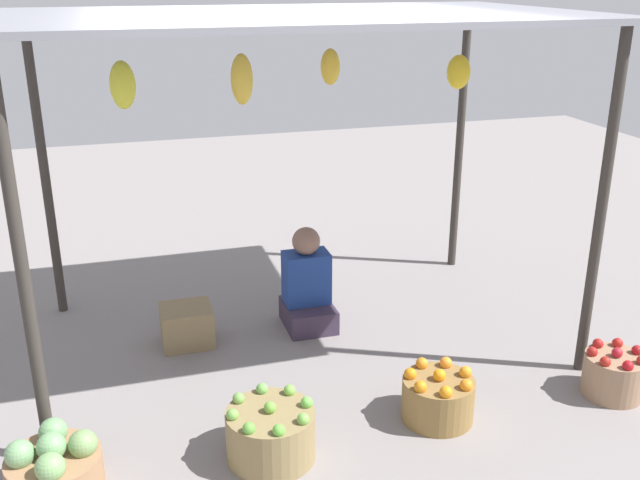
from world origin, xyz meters
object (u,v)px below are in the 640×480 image
Objects in this scene: basket_cabbages at (55,468)px; basket_oranges at (438,397)px; vendor_person at (307,289)px; basket_red_apples at (614,374)px; wooden_crate_near_vendor at (187,325)px; basket_green_apples at (271,433)px.

basket_oranges is (2.19, 0.04, -0.00)m from basket_cabbages.
vendor_person is 2.21m from basket_red_apples.
basket_oranges reaches higher than wooden_crate_near_vendor.
basket_green_apples is (-0.63, -1.51, -0.15)m from vendor_person.
basket_cabbages and basket_green_apples have the same top height.
basket_cabbages is at bearing -120.72° from wooden_crate_near_vendor.
vendor_person is 1.60× the size of basket_cabbages.
basket_oranges is at bearing 4.33° from basket_green_apples.
basket_cabbages reaches higher than basket_oranges.
basket_red_apples is at bearing 0.17° from basket_green_apples.
basket_green_apples is 1.31× the size of basket_red_apples.
basket_cabbages is 1.14m from basket_green_apples.
basket_cabbages is 3.38m from basket_red_apples.
wooden_crate_near_vendor is (-2.53, 1.46, -0.00)m from basket_red_apples.
vendor_person reaches higher than basket_oranges.
vendor_person is 1.64m from basket_green_apples.
basket_green_apples is at bearing -78.77° from wooden_crate_near_vendor.
basket_cabbages is 1.34× the size of wooden_crate_near_vendor.
vendor_person is 2.15× the size of wooden_crate_near_vendor.
basket_oranges is at bearing -73.52° from vendor_person.
basket_oranges reaches higher than basket_red_apples.
basket_green_apples is at bearing -112.67° from vendor_person.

